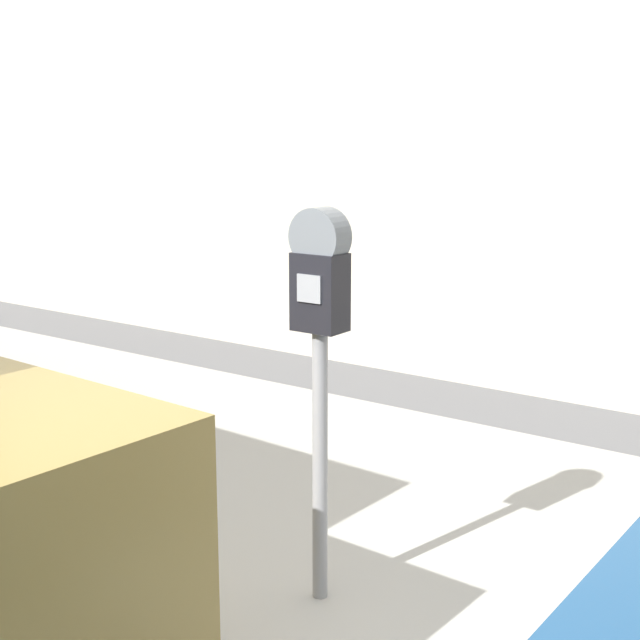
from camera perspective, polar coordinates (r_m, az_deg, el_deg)
name	(u,v)px	position (r m, az deg, el deg)	size (l,w,h in m)	color
sidewalk	(381,517)	(4.39, 3.90, -12.46)	(24.00, 2.80, 0.11)	#ADAAA3
building_facade	(599,32)	(6.46, 17.42, 17.17)	(24.00, 0.30, 5.04)	beige
parking_meter	(320,320)	(3.21, 0.00, 0.02)	(0.21, 0.13, 1.49)	gray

